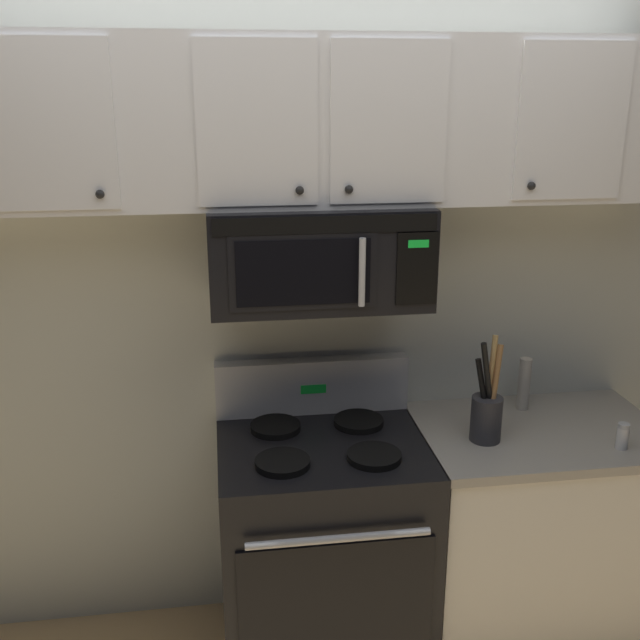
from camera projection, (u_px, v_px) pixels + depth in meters
name	position (u px, v px, depth m)	size (l,w,h in m)	color
back_wall	(309.00, 297.00, 2.87)	(5.20, 0.10, 2.70)	silver
stove_range	(322.00, 545.00, 2.79)	(0.76, 0.69, 1.12)	black
over_range_microwave	(318.00, 255.00, 2.57)	(0.76, 0.43, 0.35)	black
upper_cabinets	(317.00, 121.00, 2.46)	(2.50, 0.36, 0.55)	silver
counter_segment	(531.00, 530.00, 2.92)	(0.93, 0.65, 0.90)	white
utensil_crock_charcoal	(487.00, 412.00, 2.66)	(0.12, 0.12, 0.39)	#2D2D33
salt_shaker	(623.00, 436.00, 2.61)	(0.04, 0.04, 0.10)	white
pepper_mill	(524.00, 384.00, 2.92)	(0.05, 0.05, 0.21)	#B7B2A8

